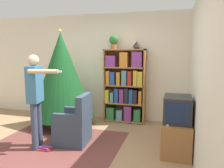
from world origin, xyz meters
TOP-DOWN VIEW (x-y plane):
  - ground_plane at (0.00, 0.00)m, footprint 14.00×14.00m
  - wall_back at (0.00, 2.18)m, footprint 8.00×0.10m
  - wall_right at (1.98, 0.00)m, footprint 0.10×8.00m
  - area_rug at (-0.40, 0.23)m, footprint 2.29×1.95m
  - bookshelf at (0.48, 1.93)m, footprint 0.97×0.34m
  - tv_stand at (1.68, 0.53)m, footprint 0.47×0.73m
  - television at (1.68, 0.52)m, footprint 0.43×0.55m
  - game_remote at (1.54, 0.31)m, footprint 0.04×0.12m
  - christmas_tree at (-0.82, 1.27)m, footprint 1.41×1.41m
  - armchair at (-0.10, 0.40)m, footprint 0.61×0.60m
  - standing_person at (-0.64, 0.05)m, footprint 0.69×0.46m
  - potted_plant at (0.21, 1.94)m, footprint 0.22×0.22m
  - table_lamp at (0.75, 1.94)m, footprint 0.20×0.20m
  - book_pile_near_tree at (-0.44, 0.99)m, footprint 0.23×0.18m
  - book_pile_by_chair at (-0.47, 0.01)m, footprint 0.23×0.18m

SIDE VIEW (x-z plane):
  - ground_plane at x=0.00m, z-range 0.00..0.00m
  - area_rug at x=-0.40m, z-range 0.00..0.01m
  - book_pile_by_chair at x=-0.47m, z-range 0.00..0.05m
  - book_pile_near_tree at x=-0.44m, z-range -0.01..0.10m
  - tv_stand at x=1.68m, z-range 0.00..0.54m
  - armchair at x=-0.10m, z-range -0.14..0.78m
  - game_remote at x=1.54m, z-range 0.54..0.56m
  - television at x=1.68m, z-range 0.54..0.96m
  - bookshelf at x=0.48m, z-range -0.01..1.73m
  - standing_person at x=-0.64m, z-range 0.15..1.77m
  - christmas_tree at x=-0.82m, z-range 0.07..2.24m
  - wall_back at x=0.00m, z-range 0.00..2.60m
  - wall_right at x=1.98m, z-range 0.00..2.60m
  - table_lamp at x=0.75m, z-range 1.75..1.93m
  - potted_plant at x=0.21m, z-range 1.76..2.09m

